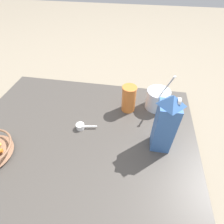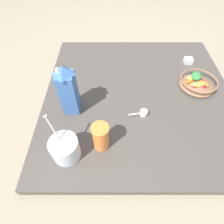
# 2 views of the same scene
# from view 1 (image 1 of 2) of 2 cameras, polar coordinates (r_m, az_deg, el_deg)

# --- Properties ---
(ground_plane) EXTENTS (6.00, 6.00, 0.00)m
(ground_plane) POSITION_cam_1_polar(r_m,az_deg,el_deg) (0.85, -12.52, -15.53)
(ground_plane) COLOR gray
(countertop) EXTENTS (1.12, 1.12, 0.05)m
(countertop) POSITION_cam_1_polar(r_m,az_deg,el_deg) (0.83, -12.77, -14.70)
(countertop) COLOR #47423D
(countertop) RESTS_ON ground_plane
(milk_carton) EXTENTS (0.08, 0.08, 0.29)m
(milk_carton) POSITION_cam_1_polar(r_m,az_deg,el_deg) (0.74, 17.03, -3.62)
(milk_carton) COLOR #3D6BB2
(milk_carton) RESTS_ON countertop
(yogurt_tub) EXTENTS (0.13, 0.13, 0.24)m
(yogurt_tub) POSITION_cam_1_polar(r_m,az_deg,el_deg) (0.99, 14.68, 4.37)
(yogurt_tub) COLOR silver
(yogurt_tub) RESTS_ON countertop
(drinking_cup) EXTENTS (0.08, 0.08, 0.15)m
(drinking_cup) POSITION_cam_1_polar(r_m,az_deg,el_deg) (0.94, 5.49, 4.52)
(drinking_cup) COLOR orange
(drinking_cup) RESTS_ON countertop
(measuring_scoop) EXTENTS (0.04, 0.10, 0.03)m
(measuring_scoop) POSITION_cam_1_polar(r_m,az_deg,el_deg) (0.89, -10.06, -4.63)
(measuring_scoop) COLOR white
(measuring_scoop) RESTS_ON countertop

